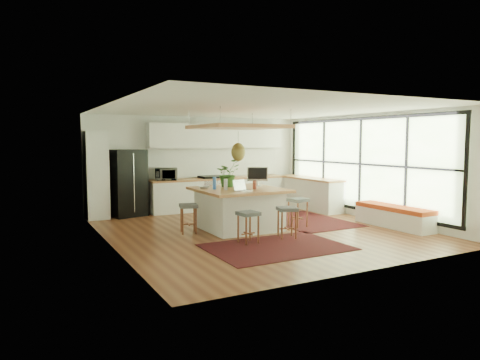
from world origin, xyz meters
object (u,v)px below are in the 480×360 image
stool_right_back (271,206)px  stool_left_side (189,217)px  microwave (166,173)px  island (239,209)px  stool_near_left (248,225)px  laptop (243,185)px  island_plant (228,176)px  fridge (127,182)px  stool_near_right (287,221)px  monitor (258,175)px  stool_right_front (298,212)px

stool_right_back → stool_left_side: bearing=-168.4°
microwave → island: bearing=-58.6°
stool_near_left → laptop: size_ratio=1.73×
stool_right_back → island_plant: bearing=-173.2°
stool_left_side → island_plant: island_plant is taller
fridge → stool_near_left: (1.33, -4.24, -0.57)m
stool_right_back → laptop: bearing=-141.6°
stool_near_right → laptop: 1.22m
stool_near_right → monitor: size_ratio=1.30×
stool_right_front → island_plant: size_ratio=1.05×
stool_left_side → monitor: 2.03m
laptop → fridge: bearing=99.9°
stool_near_right → fridge: bearing=118.3°
laptop → island_plant: (0.10, 0.94, 0.13)m
stool_right_back → microwave: 3.10m
fridge → stool_left_side: (0.64, -2.80, -0.57)m
island_plant → laptop: bearing=-95.8°
fridge → microwave: size_ratio=2.95×
stool_right_front → stool_left_side: (-2.50, 0.55, 0.00)m
fridge → stool_right_front: (3.15, -3.35, -0.57)m
island → microwave: (-0.77, 2.84, 0.66)m
island_plant → microwave: bearing=106.5°
stool_right_back → island_plant: size_ratio=1.23×
stool_right_back → laptop: 1.89m
laptop → microwave: (-0.61, 3.33, 0.08)m
island → stool_left_side: size_ratio=2.90×
stool_near_left → stool_right_front: (1.82, 0.89, 0.00)m
stool_near_right → monitor: monitor is taller
stool_near_left → stool_left_side: bearing=115.4°
stool_right_back → microwave: bearing=131.6°
fridge → monitor: size_ratio=3.58×
stool_right_front → monitor: size_ratio=1.36×
stool_left_side → stool_right_back: bearing=11.6°
island → island_plant: size_ratio=2.88×
island → stool_near_left: bearing=-110.3°
laptop → island: bearing=56.5°
stool_near_right → laptop: (-0.59, 0.81, 0.70)m
microwave → stool_right_front: bearing=-41.3°
fridge → stool_near_left: bearing=-87.2°
island_plant → fridge: bearing=125.7°
stool_near_left → laptop: laptop is taller
fridge → laptop: size_ratio=4.88×
stool_left_side → monitor: size_ratio=1.28×
stool_near_left → stool_near_right: (0.93, 0.03, 0.00)m
island_plant → stool_near_left: bearing=-103.8°
stool_near_right → microwave: 4.39m
stool_near_left → stool_right_front: bearing=26.2°
fridge → stool_left_side: size_ratio=2.79×
stool_near_left → stool_near_right: stool_near_right is taller
stool_right_back → stool_near_left: bearing=-131.6°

